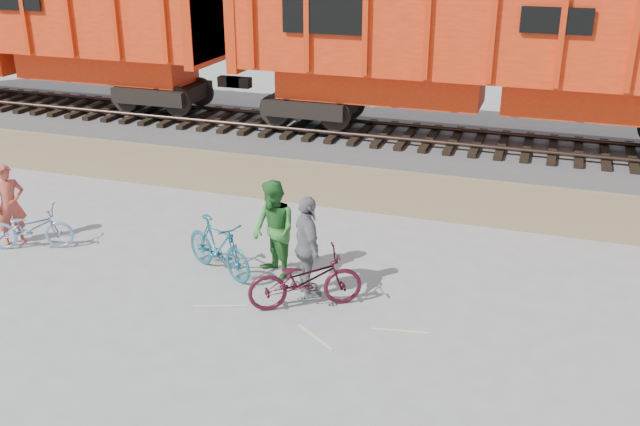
# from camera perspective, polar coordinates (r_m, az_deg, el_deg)

# --- Properties ---
(ground) EXTENTS (120.00, 120.00, 0.00)m
(ground) POSITION_cam_1_polar(r_m,az_deg,el_deg) (12.29, -2.11, -6.45)
(ground) COLOR #9E9E99
(ground) RESTS_ON ground
(gravel_strip) EXTENTS (120.00, 3.00, 0.02)m
(gravel_strip) POSITION_cam_1_polar(r_m,az_deg,el_deg) (17.09, 4.45, 1.96)
(gravel_strip) COLOR #877053
(gravel_strip) RESTS_ON ground
(ballast_bed) EXTENTS (120.00, 4.00, 0.30)m
(ballast_bed) POSITION_cam_1_polar(r_m,az_deg,el_deg) (20.29, 6.99, 5.54)
(ballast_bed) COLOR slate
(ballast_bed) RESTS_ON ground
(track) EXTENTS (120.00, 2.60, 0.24)m
(track) POSITION_cam_1_polar(r_m,az_deg,el_deg) (20.20, 7.03, 6.42)
(track) COLOR black
(track) RESTS_ON ballast_bed
(hopper_car_left) EXTENTS (14.00, 3.13, 4.65)m
(hopper_car_left) POSITION_cam_1_polar(r_m,az_deg,el_deg) (25.50, -22.91, 13.97)
(hopper_car_left) COLOR black
(hopper_car_left) RESTS_ON track
(hopper_car_center) EXTENTS (14.00, 3.13, 4.65)m
(hopper_car_center) POSITION_cam_1_polar(r_m,az_deg,el_deg) (19.35, 14.01, 12.94)
(hopper_car_center) COLOR black
(hopper_car_center) RESTS_ON track
(bicycle_blue) EXTENTS (1.72, 1.16, 0.85)m
(bicycle_blue) POSITION_cam_1_polar(r_m,az_deg,el_deg) (14.86, -22.16, -1.12)
(bicycle_blue) COLOR #7899C6
(bicycle_blue) RESTS_ON ground
(bicycle_teal) EXTENTS (1.78, 1.21, 1.04)m
(bicycle_teal) POSITION_cam_1_polar(r_m,az_deg,el_deg) (12.88, -8.13, -2.68)
(bicycle_teal) COLOR #1B637C
(bicycle_teal) RESTS_ON ground
(bicycle_maroon) EXTENTS (1.97, 1.51, 0.99)m
(bicycle_maroon) POSITION_cam_1_polar(r_m,az_deg,el_deg) (11.66, -1.19, -5.35)
(bicycle_maroon) COLOR #45101F
(bicycle_maroon) RESTS_ON ground
(person_solo) EXTENTS (0.67, 0.70, 1.62)m
(person_solo) POSITION_cam_1_polar(r_m,az_deg,el_deg) (15.12, -23.58, 0.62)
(person_solo) COLOR #BD4938
(person_solo) RESTS_ON ground
(person_man) EXTENTS (1.11, 1.08, 1.80)m
(person_man) POSITION_cam_1_polar(r_m,az_deg,el_deg) (12.50, -3.71, -1.40)
(person_man) COLOR #317830
(person_man) RESTS_ON ground
(person_woman) EXTENTS (0.97, 1.10, 1.78)m
(person_woman) POSITION_cam_1_polar(r_m,az_deg,el_deg) (11.86, -1.00, -2.74)
(person_woman) COLOR gray
(person_woman) RESTS_ON ground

